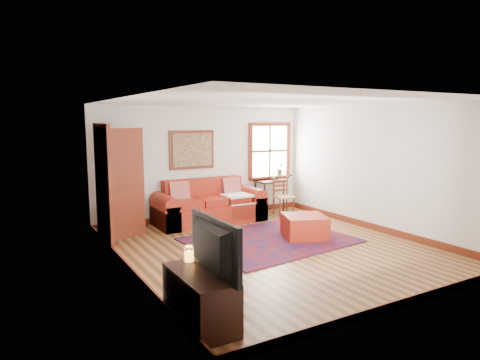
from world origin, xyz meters
TOP-DOWN VIEW (x-y plane):
  - ground at (0.00, 0.00)m, footprint 5.50×5.50m
  - room_envelope at (0.00, 0.02)m, footprint 5.04×5.54m
  - window at (1.78, 2.70)m, footprint 1.18×0.20m
  - doorway at (-2.21, 1.78)m, footprint 0.89×1.08m
  - framed_artwork at (-0.30, 2.71)m, footprint 1.05×0.07m
  - persian_rug at (0.22, 0.41)m, footprint 3.00×2.51m
  - red_leather_sofa at (-0.11, 2.29)m, footprint 2.36×0.97m
  - red_ottoman at (0.88, 0.24)m, footprint 0.98×0.98m
  - side_table at (1.59, 2.47)m, footprint 0.64×0.48m
  - ladder_back_chair at (1.67, 2.06)m, footprint 0.46×0.44m
  - media_cabinet at (-2.25, -1.91)m, footprint 0.47×1.05m
  - television at (-2.23, -2.02)m, footprint 0.14×1.06m
  - candle_hurricane at (-2.20, -1.51)m, footprint 0.12×0.12m

SIDE VIEW (x-z plane):
  - ground at x=0.00m, z-range 0.00..0.00m
  - persian_rug at x=0.22m, z-range 0.00..0.02m
  - red_ottoman at x=0.88m, z-range 0.00..0.43m
  - media_cabinet at x=-2.25m, z-range 0.00..0.58m
  - red_leather_sofa at x=-0.11m, z-range -0.16..0.77m
  - ladder_back_chair at x=1.67m, z-range 0.03..0.91m
  - side_table at x=1.59m, z-range 0.26..1.03m
  - candle_hurricane at x=-2.20m, z-range 0.57..0.75m
  - television at x=-2.23m, z-range 0.58..1.19m
  - doorway at x=-2.21m, z-range 0.00..2.14m
  - window at x=1.78m, z-range 0.62..2.00m
  - framed_artwork at x=-0.30m, z-range 1.13..1.98m
  - room_envelope at x=0.00m, z-range 0.39..2.91m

